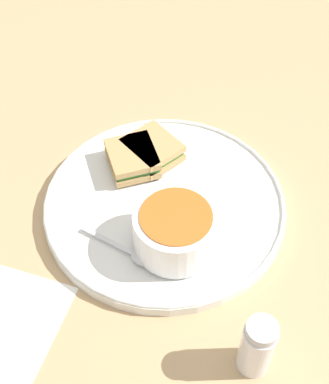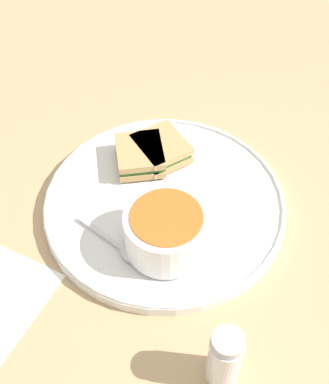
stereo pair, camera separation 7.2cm
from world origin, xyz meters
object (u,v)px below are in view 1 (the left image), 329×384
object	(u,v)px
soup_bowl	(176,230)
sandwich_half_near	(152,150)
sandwich_half_far	(132,158)
spoon	(138,255)
salt_shaker	(257,347)

from	to	relation	value
soup_bowl	sandwich_half_near	distance (m)	0.16
sandwich_half_far	sandwich_half_near	bearing A→B (deg)	-26.20
soup_bowl	sandwich_half_far	bearing A→B (deg)	54.95
spoon	sandwich_half_near	world-z (taller)	sandwich_half_near
sandwich_half_far	salt_shaker	distance (m)	0.32
spoon	salt_shaker	bearing A→B (deg)	-13.91
soup_bowl	sandwich_half_far	distance (m)	0.15
salt_shaker	soup_bowl	bearing A→B (deg)	61.12
sandwich_half_near	spoon	bearing A→B (deg)	-153.63
soup_bowl	spoon	world-z (taller)	soup_bowl
spoon	salt_shaker	xyz separation A→B (m)	(-0.04, -0.18, 0.02)
sandwich_half_far	salt_shaker	size ratio (longest dim) A/B	1.14
spoon	sandwich_half_far	world-z (taller)	sandwich_half_far
soup_bowl	salt_shaker	size ratio (longest dim) A/B	1.22
salt_shaker	sandwich_half_near	bearing A→B (deg)	52.39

